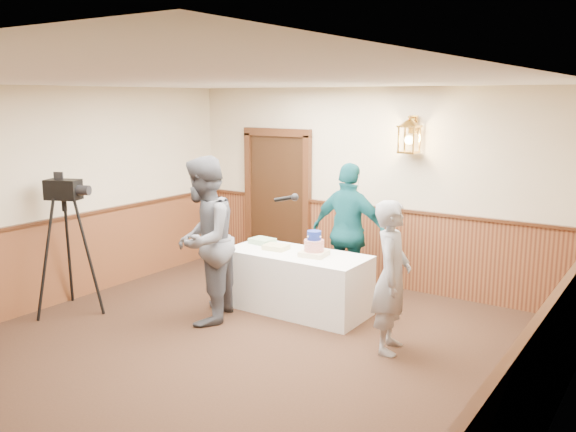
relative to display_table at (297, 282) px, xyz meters
name	(u,v)px	position (x,y,z in m)	size (l,w,h in m)	color
ground	(214,369)	(0.24, -1.90, -0.38)	(7.00, 7.00, 0.00)	#321F13
room_shell	(235,211)	(0.19, -1.45, 1.15)	(6.02, 7.02, 2.81)	beige
display_table	(297,282)	(0.00, 0.00, 0.00)	(1.80, 0.80, 0.75)	white
tiered_cake	(314,246)	(0.26, -0.01, 0.50)	(0.33, 0.33, 0.31)	beige
sheet_cake_yellow	(276,247)	(-0.31, 0.00, 0.41)	(0.30, 0.23, 0.06)	#DACD82
sheet_cake_green	(262,241)	(-0.65, 0.16, 0.41)	(0.30, 0.24, 0.07)	#92CE91
interviewer	(204,240)	(-0.72, -0.92, 0.62)	(1.67, 1.18, 1.99)	#52545B
baker	(392,277)	(1.50, -0.49, 0.44)	(0.59, 0.39, 1.62)	gray
assistant_p	(349,232)	(0.33, 0.77, 0.54)	(1.07, 0.45, 1.83)	#115158
tv_camera_rig	(68,254)	(-2.33, -1.62, 0.38)	(0.65, 0.61, 1.68)	black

